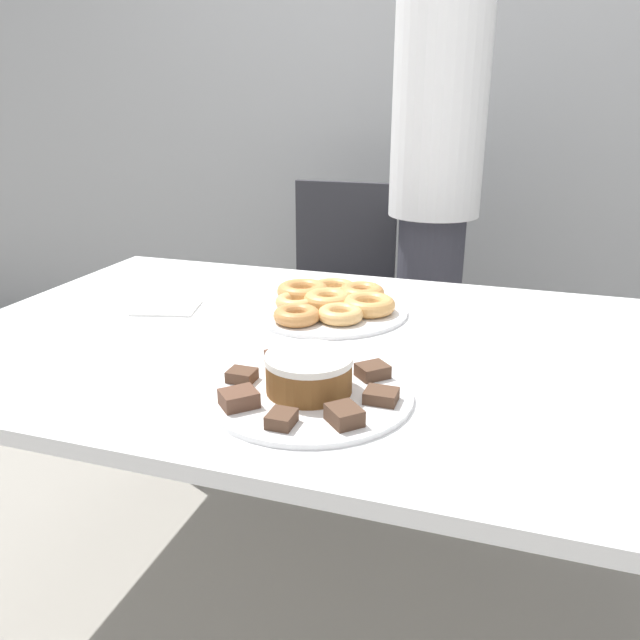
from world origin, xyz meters
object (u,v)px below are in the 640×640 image
office_chair_left (334,313)px  frosted_cake (309,373)px  napkin (167,308)px  person_standing (434,198)px  plate_donuts (328,310)px  plate_cake (309,393)px

office_chair_left → frosted_cake: 1.31m
frosted_cake → napkin: size_ratio=0.87×
person_standing → plate_donuts: size_ratio=4.31×
plate_donuts → frosted_cake: frosted_cake is taller
napkin → frosted_cake: bearing=-35.0°
frosted_cake → plate_cake: bearing=0.0°
plate_cake → person_standing: bearing=88.5°
office_chair_left → person_standing: bearing=-2.1°
office_chair_left → frosted_cake: bearing=-75.9°
person_standing → napkin: bearing=-121.2°
plate_cake → frosted_cake: frosted_cake is taller
plate_donuts → frosted_cake: 0.46m
office_chair_left → frosted_cake: office_chair_left is taller
plate_cake → napkin: size_ratio=2.07×
plate_cake → office_chair_left: bearing=104.7°
office_chair_left → napkin: 0.94m
person_standing → office_chair_left: 0.57m
person_standing → plate_donuts: bearing=-100.2°
office_chair_left → frosted_cake: size_ratio=5.99×
person_standing → frosted_cake: 1.22m
office_chair_left → napkin: (-0.17, -0.88, 0.28)m
plate_donuts → napkin: size_ratio=2.20×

